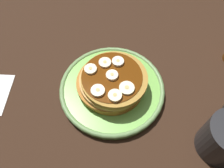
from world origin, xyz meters
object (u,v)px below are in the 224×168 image
at_px(banana_slice_0, 112,76).
at_px(banana_slice_4, 115,96).
at_px(plate, 112,89).
at_px(banana_slice_5, 120,62).
at_px(banana_slice_6, 105,63).
at_px(banana_slice_3, 90,70).
at_px(banana_slice_1, 98,91).
at_px(banana_slice_2, 127,88).
at_px(pancake_stack, 113,82).

xyz_separation_m(banana_slice_0, banana_slice_4, (-0.04, -0.02, 0.00)).
relative_size(plate, banana_slice_5, 9.17).
bearing_deg(banana_slice_6, banana_slice_5, -68.35).
relative_size(banana_slice_3, banana_slice_6, 0.99).
relative_size(banana_slice_0, banana_slice_1, 0.90).
height_order(banana_slice_0, banana_slice_4, same).
bearing_deg(banana_slice_6, banana_slice_1, -170.92).
bearing_deg(banana_slice_6, banana_slice_4, -146.13).
distance_m(banana_slice_1, banana_slice_3, 0.06).
bearing_deg(banana_slice_1, plate, -17.73).
bearing_deg(banana_slice_3, plate, -88.39).
bearing_deg(banana_slice_2, banana_slice_0, 65.05).
bearing_deg(plate, banana_slice_5, -6.48).
height_order(pancake_stack, banana_slice_5, banana_slice_5).
xyz_separation_m(banana_slice_2, banana_slice_6, (0.05, 0.07, -0.00)).
bearing_deg(banana_slice_2, pancake_stack, 61.46).
bearing_deg(banana_slice_4, banana_slice_3, 58.67).
bearing_deg(pancake_stack, plate, 133.61).
xyz_separation_m(banana_slice_4, banana_slice_5, (0.08, 0.02, -0.00)).
height_order(banana_slice_3, banana_slice_4, banana_slice_4).
distance_m(banana_slice_1, banana_slice_2, 0.06).
bearing_deg(banana_slice_2, banana_slice_3, 78.41).
distance_m(pancake_stack, banana_slice_2, 0.05).
height_order(banana_slice_0, banana_slice_2, banana_slice_0).
height_order(banana_slice_3, banana_slice_5, same).
height_order(banana_slice_1, banana_slice_3, same).
height_order(banana_slice_4, banana_slice_5, same).
bearing_deg(banana_slice_1, banana_slice_0, -19.85).
height_order(banana_slice_5, banana_slice_6, banana_slice_5).
height_order(plate, pancake_stack, pancake_stack).
distance_m(banana_slice_0, banana_slice_6, 0.04).
height_order(banana_slice_2, banana_slice_4, banana_slice_4).
distance_m(plate, pancake_stack, 0.03).
relative_size(pancake_stack, banana_slice_2, 4.94).
distance_m(pancake_stack, banana_slice_5, 0.05).
distance_m(pancake_stack, banana_slice_4, 0.06).
bearing_deg(plate, banana_slice_4, -153.79).
xyz_separation_m(pancake_stack, banana_slice_1, (-0.05, 0.02, 0.03)).
bearing_deg(plate, banana_slice_3, 91.61).
bearing_deg(banana_slice_5, banana_slice_4, -168.13).
height_order(banana_slice_0, banana_slice_1, same).
bearing_deg(banana_slice_4, pancake_stack, 24.49).
xyz_separation_m(banana_slice_2, banana_slice_5, (0.06, 0.03, 0.00)).
xyz_separation_m(plate, banana_slice_2, (-0.02, -0.04, 0.05)).
bearing_deg(banana_slice_1, banana_slice_6, 9.08).
height_order(banana_slice_1, banana_slice_4, same).
bearing_deg(banana_slice_2, banana_slice_5, 30.58).
xyz_separation_m(plate, pancake_stack, (0.00, -0.00, 0.03)).
relative_size(banana_slice_4, banana_slice_5, 1.07).
height_order(banana_slice_4, banana_slice_6, banana_slice_4).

